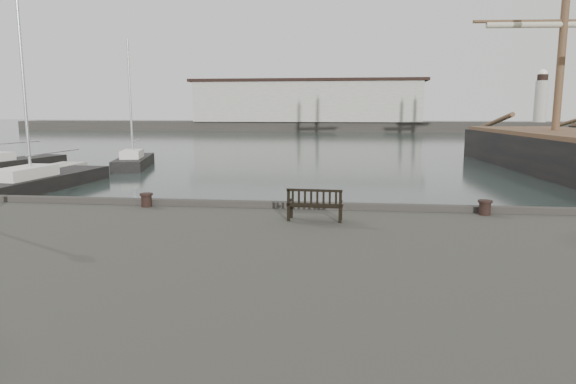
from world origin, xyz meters
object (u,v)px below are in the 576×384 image
bollard_left (146,200)px  yacht_c (38,185)px  bench (315,211)px  bollard_right (485,208)px  yacht_d (134,164)px

bollard_left → yacht_c: bearing=133.5°
bench → yacht_c: bearing=144.4°
bench → bollard_right: (4.69, 1.32, -0.06)m
bollard_right → bollard_left: bearing=179.8°
bench → yacht_c: 21.34m
bench → yacht_c: size_ratio=0.10×
bollard_left → bollard_right: size_ratio=0.99×
bollard_left → yacht_c: size_ratio=0.03×
yacht_c → bollard_left: bearing=-42.5°
bench → bollard_right: size_ratio=3.58×
bench → yacht_c: (-16.60, 13.32, -1.59)m
bench → yacht_d: 29.69m
yacht_c → yacht_d: yacht_c is taller
bench → bollard_left: 5.42m
bollard_right → bench: bearing=-164.3°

